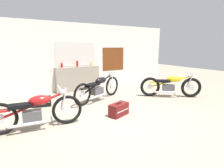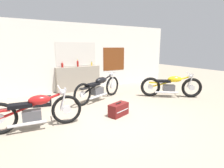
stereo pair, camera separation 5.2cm
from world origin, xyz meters
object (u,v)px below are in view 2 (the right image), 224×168
at_px(bottle_left_center, 78,63).
at_px(motorcycle_yellow, 171,86).
at_px(motorcycle_red, 35,110).
at_px(hard_case_darkred, 118,109).
at_px(bottle_leftmost, 62,65).
at_px(motorcycle_black, 99,87).
at_px(bottle_center, 92,64).
at_px(hard_case_black, 42,101).

relative_size(bottle_left_center, motorcycle_yellow, 0.16).
distance_m(motorcycle_red, hard_case_darkred, 2.07).
bearing_deg(bottle_leftmost, bottle_left_center, -3.69).
height_order(motorcycle_red, motorcycle_black, motorcycle_black).
bearing_deg(bottle_leftmost, motorcycle_yellow, -38.88).
distance_m(bottle_center, motorcycle_red, 4.07).
bearing_deg(bottle_left_center, bottle_center, 6.62).
distance_m(bottle_leftmost, bottle_center, 1.29).
bearing_deg(motorcycle_yellow, hard_case_darkred, -167.74).
xyz_separation_m(bottle_leftmost, motorcycle_red, (-1.40, -2.95, -0.69)).
bearing_deg(bottle_center, bottle_leftmost, -178.40).
relative_size(bottle_center, motorcycle_yellow, 0.10).
bearing_deg(motorcycle_red, motorcycle_black, 30.22).
bearing_deg(bottle_left_center, motorcycle_red, -124.85).
bearing_deg(hard_case_black, motorcycle_red, -103.20).
bearing_deg(motorcycle_black, motorcycle_yellow, -21.50).
bearing_deg(hard_case_black, bottle_center, 30.91).
xyz_separation_m(bottle_center, hard_case_black, (-2.31, -1.38, -0.97)).
bearing_deg(bottle_left_center, motorcycle_black, -83.89).
bearing_deg(hard_case_black, motorcycle_yellow, -16.80).
bearing_deg(motorcycle_yellow, motorcycle_black, 158.50).
bearing_deg(hard_case_black, bottle_leftmost, 52.79).
bearing_deg(motorcycle_red, bottle_center, 48.05).
height_order(bottle_leftmost, motorcycle_yellow, bottle_leftmost).
distance_m(bottle_center, hard_case_black, 2.86).
bearing_deg(bottle_center, motorcycle_red, -131.95).
xyz_separation_m(motorcycle_black, hard_case_black, (-1.82, 0.32, -0.30)).
relative_size(motorcycle_black, hard_case_darkred, 3.37).
xyz_separation_m(bottle_center, hard_case_darkred, (-0.65, -3.26, -0.94)).
relative_size(bottle_left_center, hard_case_black, 0.51).
relative_size(bottle_left_center, hard_case_darkred, 0.47).
xyz_separation_m(bottle_left_center, hard_case_black, (-1.65, -1.31, -1.01)).
xyz_separation_m(motorcycle_black, motorcycle_yellow, (2.48, -0.98, -0.02)).
relative_size(bottle_leftmost, motorcycle_black, 0.10).
distance_m(bottle_leftmost, bottle_left_center, 0.63).
distance_m(bottle_center, hard_case_darkred, 3.45).
distance_m(bottle_left_center, bottle_center, 0.66).
xyz_separation_m(bottle_left_center, motorcycle_yellow, (2.65, -2.60, -0.73)).
height_order(bottle_left_center, motorcycle_black, bottle_left_center).
relative_size(bottle_leftmost, motorcycle_red, 0.11).
bearing_deg(motorcycle_red, bottle_leftmost, 64.64).
relative_size(bottle_center, motorcycle_red, 0.09).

